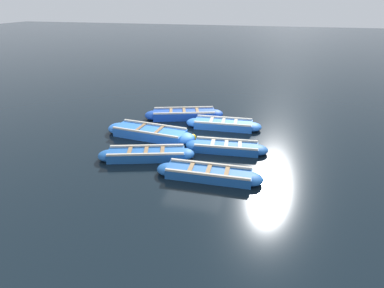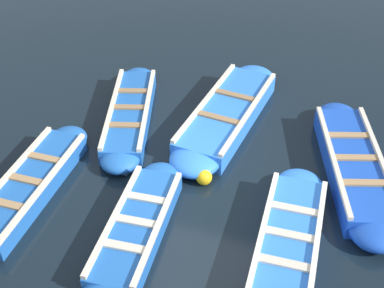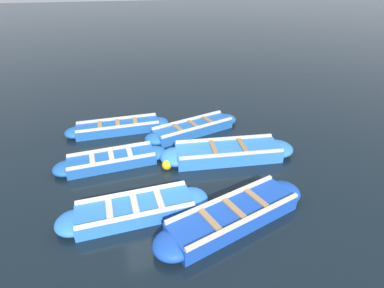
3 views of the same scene
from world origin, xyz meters
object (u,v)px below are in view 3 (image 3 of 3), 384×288
object	(u,v)px
boat_broadside	(193,128)
buoy_yellow_far	(167,165)
boat_bow_out	(112,160)
boat_near_quay	(118,127)
boat_drifting	(135,210)
boat_tucked	(234,216)
boat_inner_gap	(228,153)
buoy_orange_near	(173,139)

from	to	relation	value
boat_broadside	buoy_yellow_far	world-z (taller)	boat_broadside
boat_bow_out	boat_near_quay	bearing A→B (deg)	-7.29
boat_drifting	boat_broadside	xyz separation A→B (m)	(3.58, -2.27, 0.00)
boat_near_quay	boat_tucked	size ratio (longest dim) A/B	0.90
boat_tucked	buoy_yellow_far	xyz separation A→B (m)	(2.39, 1.04, -0.05)
boat_drifting	boat_inner_gap	world-z (taller)	boat_inner_gap
boat_near_quay	boat_inner_gap	bearing A→B (deg)	-130.04
boat_bow_out	buoy_orange_near	distance (m)	2.12
boat_tucked	buoy_orange_near	bearing A→B (deg)	8.54
boat_near_quay	boat_bow_out	world-z (taller)	boat_near_quay
boat_tucked	buoy_orange_near	world-z (taller)	boat_tucked
boat_bow_out	buoy_orange_near	size ratio (longest dim) A/B	12.35
boat_bow_out	boat_broadside	xyz separation A→B (m)	(1.33, -2.74, 0.01)
boat_near_quay	boat_bow_out	bearing A→B (deg)	172.71
boat_tucked	boat_inner_gap	size ratio (longest dim) A/B	0.96
boat_tucked	buoy_orange_near	distance (m)	3.89
boat_tucked	boat_inner_gap	world-z (taller)	same
boat_drifting	boat_bow_out	size ratio (longest dim) A/B	1.07
boat_tucked	boat_broadside	bearing A→B (deg)	-2.90
boat_near_quay	boat_inner_gap	world-z (taller)	boat_inner_gap
boat_inner_gap	boat_drifting	bearing A→B (deg)	121.72
boat_drifting	boat_near_quay	bearing A→B (deg)	2.59
boat_drifting	buoy_orange_near	size ratio (longest dim) A/B	13.24
boat_inner_gap	buoy_yellow_far	xyz separation A→B (m)	(-0.12, 1.84, -0.05)
boat_near_quay	boat_drifting	size ratio (longest dim) A/B	1.02
boat_tucked	boat_bow_out	size ratio (longest dim) A/B	1.22
boat_inner_gap	boat_tucked	bearing A→B (deg)	162.39
boat_inner_gap	boat_broadside	distance (m)	1.91
boat_broadside	buoy_yellow_far	bearing A→B (deg)	146.94
boat_near_quay	boat_broadside	size ratio (longest dim) A/B	0.99
buoy_orange_near	boat_inner_gap	bearing A→B (deg)	-134.10
boat_near_quay	boat_bow_out	distance (m)	2.09
boat_broadside	boat_near_quay	bearing A→B (deg)	73.30
boat_near_quay	boat_bow_out	size ratio (longest dim) A/B	1.10
boat_drifting	boat_broadside	distance (m)	4.24
boat_drifting	boat_bow_out	xyz separation A→B (m)	(2.25, 0.46, -0.01)
boat_broadside	boat_tucked	bearing A→B (deg)	177.10
boat_tucked	boat_broadside	distance (m)	4.34
boat_drifting	boat_broadside	world-z (taller)	boat_broadside
boat_inner_gap	buoy_yellow_far	bearing A→B (deg)	93.75
boat_drifting	buoy_yellow_far	world-z (taller)	boat_drifting
boat_broadside	buoy_orange_near	distance (m)	0.94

